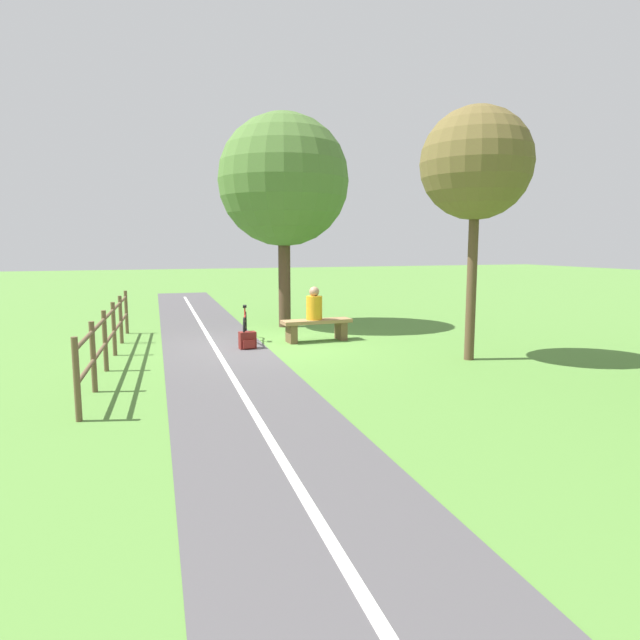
# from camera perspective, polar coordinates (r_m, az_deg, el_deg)

# --- Properties ---
(ground_plane) EXTENTS (80.00, 80.00, 0.00)m
(ground_plane) POSITION_cam_1_polar(r_m,az_deg,el_deg) (11.93, -5.52, -2.69)
(ground_plane) COLOR #548438
(paved_path) EXTENTS (3.52, 36.06, 0.02)m
(paved_path) POSITION_cam_1_polar(r_m,az_deg,el_deg) (7.86, -7.79, -8.23)
(paved_path) COLOR #4C494C
(paved_path) RESTS_ON ground_plane
(path_centre_line) EXTENTS (1.33, 31.98, 0.00)m
(path_centre_line) POSITION_cam_1_polar(r_m,az_deg,el_deg) (7.85, -7.79, -8.16)
(path_centre_line) COLOR silver
(path_centre_line) RESTS_ON paved_path
(bench) EXTENTS (1.63, 0.51, 0.50)m
(bench) POSITION_cam_1_polar(r_m,az_deg,el_deg) (12.39, -0.35, -0.68)
(bench) COLOR #937047
(bench) RESTS_ON ground_plane
(person_seated) EXTENTS (0.37, 0.37, 0.75)m
(person_seated) POSITION_cam_1_polar(r_m,az_deg,el_deg) (12.31, -0.61, 1.52)
(person_seated) COLOR orange
(person_seated) RESTS_ON bench
(bicycle) EXTENTS (0.41, 1.65, 0.83)m
(bicycle) POSITION_cam_1_polar(r_m,az_deg,el_deg) (12.25, -7.85, -0.80)
(bicycle) COLOR black
(bicycle) RESTS_ON ground_plane
(backpack) EXTENTS (0.35, 0.26, 0.37)m
(backpack) POSITION_cam_1_polar(r_m,az_deg,el_deg) (11.53, -7.58, -2.16)
(backpack) COLOR maroon
(backpack) RESTS_ON ground_plane
(fence_roadside) EXTENTS (0.61, 7.09, 1.06)m
(fence_roadside) POSITION_cam_1_polar(r_m,az_deg,el_deg) (10.79, -21.14, -0.97)
(fence_roadside) COLOR brown
(fence_roadside) RESTS_ON ground_plane
(tree_by_path) EXTENTS (3.40, 3.40, 5.54)m
(tree_by_path) POSITION_cam_1_polar(r_m,az_deg,el_deg) (14.61, -3.83, 14.30)
(tree_by_path) COLOR #473323
(tree_by_path) RESTS_ON ground_plane
(tree_near_bench) EXTENTS (2.04, 2.04, 4.67)m
(tree_near_bench) POSITION_cam_1_polar(r_m,az_deg,el_deg) (10.72, 16.00, 15.33)
(tree_near_bench) COLOR brown
(tree_near_bench) RESTS_ON ground_plane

